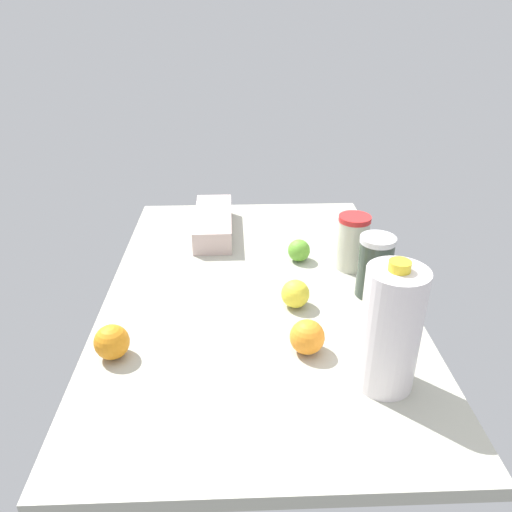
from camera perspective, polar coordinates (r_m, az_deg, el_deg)
The scene contains 9 objects.
countertop at distance 129.63cm, azimuth 0.00°, elevation -4.51°, with size 120.00×76.00×3.00cm, color #ABAB9B.
milk_jug at distance 96.40cm, azimuth 15.09°, elevation -8.07°, with size 11.27×11.27×26.87cm.
shaker_bottle at distance 126.63cm, azimuth 13.43°, elevation -1.16°, with size 8.71×8.71×16.07cm.
tumbler_cup at distance 138.64cm, azimuth 10.99°, elevation 1.56°, with size 8.68×8.68×15.44cm.
egg_carton at distance 159.37cm, azimuth -4.89°, elevation 3.80°, with size 32.17×11.47×6.89cm, color beige.
orange_by_jug at distance 109.03cm, azimuth -16.15°, elevation -9.42°, with size 7.36×7.36×7.36cm, color orange.
orange_loose at distance 106.70cm, azimuth 5.87°, elevation -9.18°, with size 7.45×7.45×7.45cm, color orange.
lime_far_back at distance 142.33cm, azimuth 4.93°, elevation 0.64°, with size 6.35×6.35×6.35cm, color #63AA31.
lemon_near_front at distance 121.27cm, azimuth 4.51°, elevation -4.32°, with size 6.90×6.90×6.90cm, color yellow.
Camera 1 is at (109.87, -4.28, 70.16)cm, focal length 35.00 mm.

